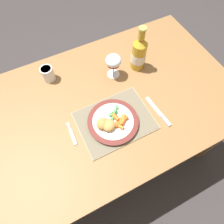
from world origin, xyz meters
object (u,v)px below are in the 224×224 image
at_px(wine_glass, 113,62).
at_px(dinner_plate, 113,122).
at_px(table_knife, 160,114).
at_px(bottle, 139,53).
at_px(dining_table, 96,114).
at_px(drinking_cup, 48,74).
at_px(fork, 72,135).

bearing_deg(wine_glass, dinner_plate, -117.24).
bearing_deg(table_knife, bottle, 80.34).
bearing_deg(dining_table, drinking_cup, 118.41).
bearing_deg(drinking_cup, bottle, -16.20).
height_order(dinner_plate, drinking_cup, drinking_cup).
xyz_separation_m(dinner_plate, table_knife, (0.23, -0.06, -0.01)).
distance_m(dinner_plate, bottle, 0.39).
relative_size(dining_table, fork, 12.33).
height_order(wine_glass, bottle, bottle).
distance_m(dining_table, dinner_plate, 0.16).
relative_size(fork, wine_glass, 0.90).
bearing_deg(table_knife, fork, 168.16).
height_order(bottle, drinking_cup, bottle).
height_order(dining_table, bottle, bottle).
height_order(table_knife, wine_glass, wine_glass).
height_order(fork, bottle, bottle).
xyz_separation_m(dinner_plate, drinking_cup, (-0.19, 0.39, 0.03)).
height_order(fork, table_knife, table_knife).
relative_size(fork, table_knife, 0.65).
xyz_separation_m(dinner_plate, bottle, (0.28, 0.26, 0.08)).
xyz_separation_m(wine_glass, bottle, (0.15, -0.01, -0.00)).
distance_m(fork, bottle, 0.54).
xyz_separation_m(dinner_plate, fork, (-0.20, 0.03, -0.01)).
height_order(dining_table, fork, fork).
relative_size(wine_glass, drinking_cup, 1.68).
bearing_deg(bottle, drinking_cup, 163.80).
bearing_deg(drinking_cup, dining_table, -61.59).
xyz_separation_m(bottle, drinking_cup, (-0.47, 0.14, -0.05)).
distance_m(bottle, drinking_cup, 0.49).
distance_m(dinner_plate, drinking_cup, 0.44).
relative_size(dining_table, drinking_cup, 18.58).
bearing_deg(bottle, dining_table, -157.13).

